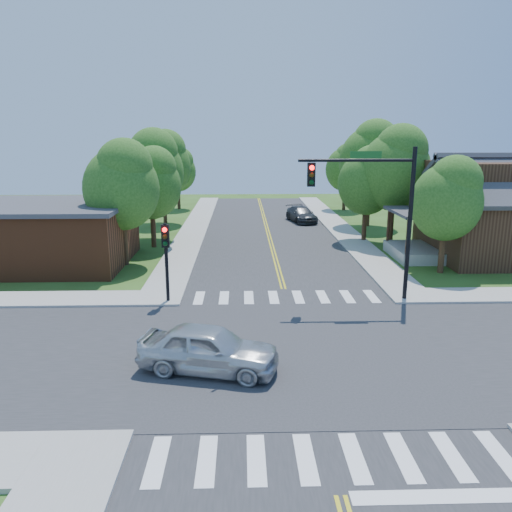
{
  "coord_description": "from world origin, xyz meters",
  "views": [
    {
      "loc": [
        -2.11,
        -16.78,
        7.7
      ],
      "look_at": [
        -1.46,
        5.82,
        2.2
      ],
      "focal_mm": 35.0,
      "sensor_mm": 36.0,
      "label": 1
    }
  ],
  "objects_px": {
    "signal_pole_nw": "(166,248)",
    "car_silver": "(209,350)",
    "signal_mast_ne": "(375,200)",
    "car_dgrey": "(301,215)"
  },
  "relations": [
    {
      "from": "signal_pole_nw",
      "to": "car_silver",
      "type": "bearing_deg",
      "value": -71.47
    },
    {
      "from": "signal_mast_ne",
      "to": "car_dgrey",
      "type": "relative_size",
      "value": 1.47
    },
    {
      "from": "signal_mast_ne",
      "to": "signal_pole_nw",
      "type": "relative_size",
      "value": 1.89
    },
    {
      "from": "car_silver",
      "to": "car_dgrey",
      "type": "relative_size",
      "value": 1.01
    },
    {
      "from": "signal_pole_nw",
      "to": "car_silver",
      "type": "xyz_separation_m",
      "value": [
        2.36,
        -7.04,
        -1.87
      ]
    },
    {
      "from": "signal_mast_ne",
      "to": "signal_pole_nw",
      "type": "xyz_separation_m",
      "value": [
        -9.51,
        -0.01,
        -2.19
      ]
    },
    {
      "from": "signal_mast_ne",
      "to": "car_dgrey",
      "type": "height_order",
      "value": "signal_mast_ne"
    },
    {
      "from": "car_dgrey",
      "to": "signal_pole_nw",
      "type": "bearing_deg",
      "value": -124.1
    },
    {
      "from": "signal_pole_nw",
      "to": "car_dgrey",
      "type": "distance_m",
      "value": 23.99
    },
    {
      "from": "signal_mast_ne",
      "to": "signal_pole_nw",
      "type": "height_order",
      "value": "signal_mast_ne"
    }
  ]
}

